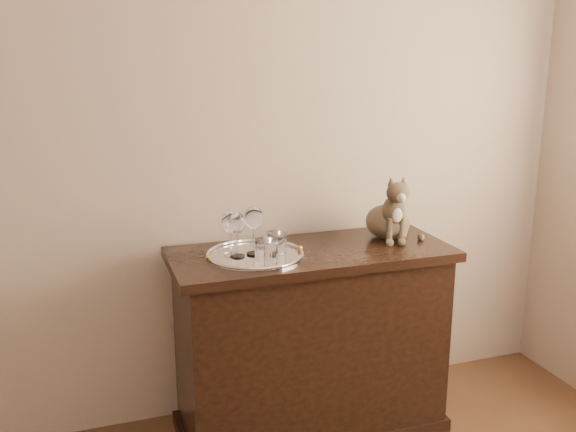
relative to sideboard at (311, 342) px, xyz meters
name	(u,v)px	position (x,y,z in m)	size (l,w,h in m)	color
wall_back	(153,129)	(-0.60, 0.31, 0.93)	(4.00, 0.10, 2.70)	#C0A590
sideboard	(311,342)	(0.00, 0.00, 0.00)	(1.20, 0.50, 0.85)	black
tray	(255,256)	(-0.25, -0.01, 0.43)	(0.40, 0.40, 0.01)	silver
wine_glass_a	(230,233)	(-0.35, 0.02, 0.53)	(0.07, 0.07, 0.18)	white
wine_glass_c	(237,235)	(-0.33, -0.01, 0.53)	(0.07, 0.07, 0.19)	white
wine_glass_d	(254,230)	(-0.25, 0.00, 0.54)	(0.08, 0.08, 0.20)	white
tumbler_b	(266,252)	(-0.24, -0.14, 0.48)	(0.09, 0.09, 0.10)	white
tumbler_c	(277,243)	(-0.16, -0.02, 0.48)	(0.08, 0.08, 0.09)	white
cat	(388,205)	(0.39, 0.06, 0.57)	(0.30, 0.28, 0.30)	#4F402F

